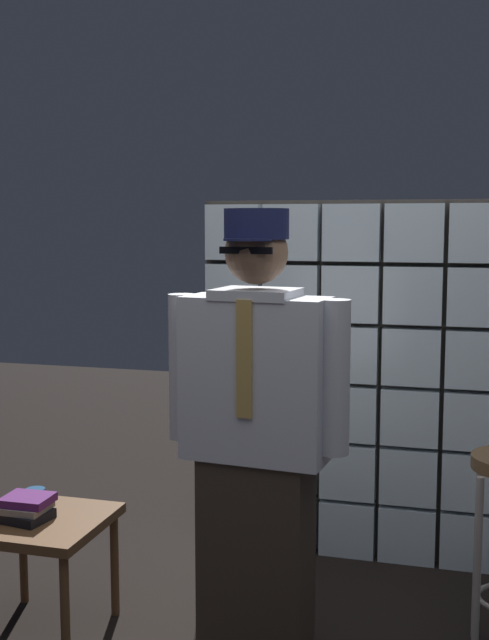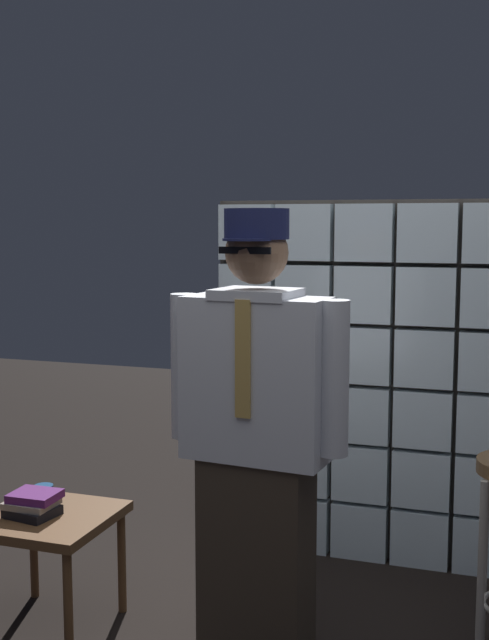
# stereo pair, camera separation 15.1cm
# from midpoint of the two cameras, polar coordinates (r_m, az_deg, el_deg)

# --- Properties ---
(glass_block_wall) EXTENTS (1.51, 0.10, 1.81)m
(glass_block_wall) POSITION_cam_midpoint_polar(r_m,az_deg,el_deg) (4.08, 6.30, -4.44)
(glass_block_wall) COLOR silver
(glass_block_wall) RESTS_ON ground
(standing_person) EXTENTS (0.69, 0.31, 1.73)m
(standing_person) POSITION_cam_midpoint_polar(r_m,az_deg,el_deg) (2.97, -0.66, -8.33)
(standing_person) COLOR #382D23
(standing_person) RESTS_ON ground
(side_table) EXTENTS (0.52, 0.52, 0.49)m
(side_table) POSITION_cam_midpoint_polar(r_m,az_deg,el_deg) (3.54, -15.26, -14.15)
(side_table) COLOR brown
(side_table) RESTS_ON ground
(book_stack) EXTENTS (0.21, 0.19, 0.10)m
(book_stack) POSITION_cam_midpoint_polar(r_m,az_deg,el_deg) (3.49, -16.27, -12.51)
(book_stack) COLOR black
(book_stack) RESTS_ON side_table
(coffee_mug) EXTENTS (0.13, 0.08, 0.09)m
(coffee_mug) POSITION_cam_midpoint_polar(r_m,az_deg,el_deg) (3.58, -15.53, -12.02)
(coffee_mug) COLOR navy
(coffee_mug) RESTS_ON side_table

